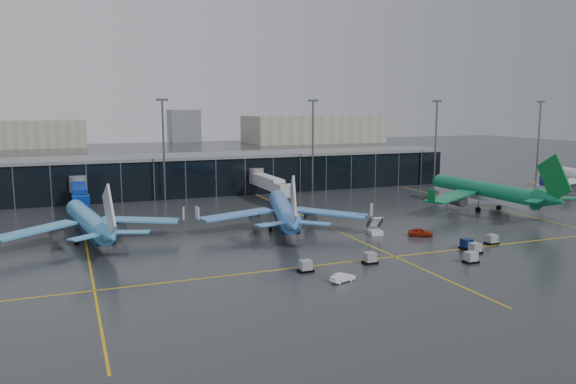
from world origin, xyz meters
name	(u,v)px	position (x,y,z in m)	size (l,w,h in m)	color
ground	(300,241)	(0.00, 0.00, 0.00)	(600.00, 600.00, 0.00)	#282B2D
terminal_pier	(212,173)	(0.00, 62.00, 5.42)	(142.00, 17.00, 10.70)	black
jet_bridges	(79,193)	(-35.00, 42.99, 4.55)	(94.00, 27.50, 7.20)	#595B60
flood_masts	(242,145)	(5.00, 50.00, 13.81)	(203.00, 0.50, 25.50)	#595B60
distant_hangars	(208,130)	(49.94, 270.08, 8.79)	(260.00, 71.00, 22.00)	#B2AD99
taxi_lines	(325,225)	(10.00, 10.61, 0.01)	(220.00, 120.00, 0.02)	gold
airliner_arkefly	(88,209)	(-34.28, 13.96, 5.74)	(32.82, 37.38, 11.49)	#429CDB
airliner_klm_near	(283,199)	(1.03, 10.54, 5.91)	(33.75, 38.44, 11.81)	#4589E2
airliner_aer_lingus	(484,180)	(51.87, 13.68, 6.76)	(38.65, 44.02, 13.53)	#0D7145
baggage_carts	(433,252)	(15.56, -17.39, 0.76)	(38.51, 9.66, 1.70)	black
mobile_airstair	(375,230)	(15.22, 0.04, 0.77)	(2.75, 3.55, 3.45)	silver
service_van_red	(420,232)	(22.10, -4.51, 0.76)	(1.79, 4.44, 1.51)	#96220B
service_van_white	(343,277)	(-3.61, -23.44, 0.61)	(1.30, 3.73, 1.23)	white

